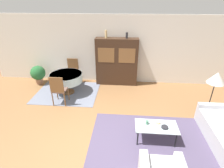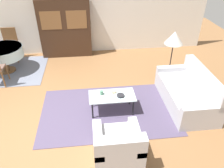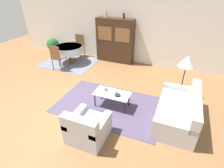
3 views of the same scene
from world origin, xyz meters
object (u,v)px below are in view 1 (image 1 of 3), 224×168
at_px(bowl, 165,127).
at_px(coffee_table, 156,128).
at_px(cup, 147,122).
at_px(potted_plant, 38,73).
at_px(dining_table, 66,78).
at_px(dining_chair_far, 73,70).
at_px(bowl_small, 158,123).
at_px(dining_chair_near, 59,89).
at_px(display_cabinet, 117,62).
at_px(floor_lamp, 216,79).
at_px(vase_tall, 106,34).
at_px(vase_short, 127,35).

bearing_deg(bowl, coffee_table, 164.14).
xyz_separation_m(cup, potted_plant, (-4.14, 2.81, -0.04)).
relative_size(dining_table, dining_chair_far, 1.13).
xyz_separation_m(dining_table, bowl_small, (3.00, -2.10, -0.15)).
bearing_deg(dining_chair_near, dining_chair_far, 90.00).
height_order(display_cabinet, bowl, display_cabinet).
xyz_separation_m(floor_lamp, bowl_small, (-1.74, -1.22, -0.70)).
bearing_deg(bowl, bowl_small, 128.46).
relative_size(coffee_table, dining_table, 0.88).
distance_m(dining_chair_near, floor_lamp, 4.78).
relative_size(cup, potted_plant, 0.13).
height_order(floor_lamp, cup, floor_lamp).
xyz_separation_m(display_cabinet, floor_lamp, (2.96, -1.83, 0.23)).
distance_m(vase_tall, potted_plant, 3.21).
bearing_deg(dining_chair_near, coffee_table, -25.62).
xyz_separation_m(bowl, bowl_small, (-0.13, 0.17, -0.00)).
distance_m(cup, bowl_small, 0.28).
relative_size(floor_lamp, bowl_small, 11.93).
bearing_deg(cup, potted_plant, 145.77).
bearing_deg(vase_tall, dining_chair_near, -128.09).
bearing_deg(vase_short, vase_tall, 180.00).
xyz_separation_m(dining_table, dining_chair_far, (0.00, 0.81, -0.02)).
height_order(dining_chair_far, vase_tall, vase_tall).
relative_size(display_cabinet, dining_chair_near, 1.82).
distance_m(floor_lamp, potted_plant, 6.39).
height_order(display_cabinet, cup, display_cabinet).
distance_m(floor_lamp, bowl_small, 2.24).
xyz_separation_m(coffee_table, display_cabinet, (-1.16, 3.16, 0.54)).
height_order(bowl, potted_plant, potted_plant).
distance_m(display_cabinet, dining_chair_far, 1.82).
bearing_deg(bowl, dining_chair_far, 135.49).
xyz_separation_m(bowl_small, vase_short, (-0.85, 3.05, 1.52)).
bearing_deg(vase_tall, dining_table, -145.45).
bearing_deg(coffee_table, bowl_small, 66.04).
bearing_deg(bowl_small, potted_plant, 147.95).
distance_m(dining_table, floor_lamp, 4.86).
bearing_deg(display_cabinet, dining_chair_far, -175.56).
xyz_separation_m(cup, vase_short, (-0.58, 3.10, 1.49)).
relative_size(bowl_small, potted_plant, 0.15).
bearing_deg(bowl_small, dining_chair_far, 135.85).
bearing_deg(vase_tall, display_cabinet, -0.13).
bearing_deg(vase_short, dining_table, -156.20).
height_order(bowl_small, potted_plant, potted_plant).
xyz_separation_m(dining_chair_near, potted_plant, (-1.42, 1.46, -0.14)).
relative_size(dining_chair_far, vase_tall, 3.62).
height_order(coffee_table, display_cabinet, display_cabinet).
distance_m(display_cabinet, vase_tall, 1.15).
bearing_deg(potted_plant, bowl_small, -32.05).
xyz_separation_m(dining_table, cup, (2.72, -2.16, -0.12)).
distance_m(dining_table, bowl_small, 3.66).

